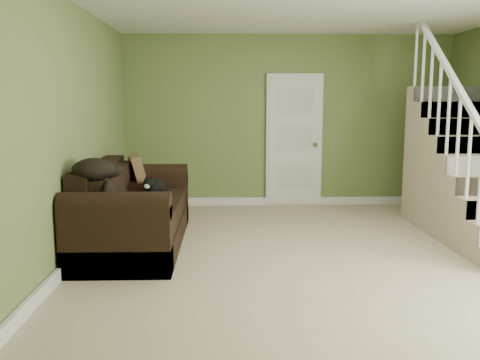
{
  "coord_description": "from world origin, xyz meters",
  "views": [
    {
      "loc": [
        -0.98,
        -5.06,
        1.6
      ],
      "look_at": [
        -0.8,
        0.44,
        0.75
      ],
      "focal_mm": 38.0,
      "sensor_mm": 36.0,
      "label": 1
    }
  ],
  "objects": [
    {
      "name": "wall_left",
      "position": [
        -2.5,
        0.0,
        1.3
      ],
      "size": [
        0.04,
        5.5,
        2.6
      ],
      "primitive_type": "cube",
      "color": "olive",
      "rests_on": "floor"
    },
    {
      "name": "door",
      "position": [
        0.1,
        2.71,
        1.01
      ],
      "size": [
        0.86,
        0.12,
        2.02
      ],
      "color": "white",
      "rests_on": "floor"
    },
    {
      "name": "wall_back",
      "position": [
        0.0,
        2.75,
        1.3
      ],
      "size": [
        5.0,
        0.04,
        2.6
      ],
      "primitive_type": "cube",
      "color": "olive",
      "rests_on": "floor"
    },
    {
      "name": "wall_front",
      "position": [
        0.0,
        -2.75,
        1.3
      ],
      "size": [
        5.0,
        0.04,
        2.6
      ],
      "primitive_type": "cube",
      "color": "olive",
      "rests_on": "floor"
    },
    {
      "name": "floor",
      "position": [
        0.0,
        0.0,
        0.0
      ],
      "size": [
        5.0,
        5.5,
        0.01
      ],
      "primitive_type": "cube",
      "color": "tan",
      "rests_on": "ground"
    },
    {
      "name": "banana",
      "position": [
        -1.85,
        0.08,
        0.53
      ],
      "size": [
        0.18,
        0.21,
        0.06
      ],
      "primitive_type": "ellipsoid",
      "rotation": [
        0.0,
        0.0,
        0.66
      ],
      "color": "gold",
      "rests_on": "sofa"
    },
    {
      "name": "baseboard_back",
      "position": [
        0.0,
        2.72,
        0.06
      ],
      "size": [
        5.0,
        0.04,
        0.12
      ],
      "primitive_type": "cube",
      "color": "white",
      "rests_on": "floor"
    },
    {
      "name": "throw_pillow",
      "position": [
        -2.05,
        1.3,
        0.7
      ],
      "size": [
        0.35,
        0.52,
        0.49
      ],
      "primitive_type": "cube",
      "rotation": [
        0.0,
        -0.24,
        0.27
      ],
      "color": "#533521",
      "rests_on": "sofa"
    },
    {
      "name": "throw_blanket",
      "position": [
        -2.24,
        -0.15,
        0.96
      ],
      "size": [
        0.49,
        0.59,
        0.21
      ],
      "primitive_type": "ellipsoid",
      "rotation": [
        0.0,
        0.0,
        0.22
      ],
      "color": "black",
      "rests_on": "sofa"
    },
    {
      "name": "staircase",
      "position": [
        1.99,
        0.97,
        0.64
      ],
      "size": [
        1.0,
        2.51,
        2.82
      ],
      "color": "tan",
      "rests_on": "floor"
    },
    {
      "name": "side_table",
      "position": [
        -2.1,
        1.21,
        0.32
      ],
      "size": [
        0.63,
        0.63,
        0.86
      ],
      "rotation": [
        0.0,
        0.0,
        0.23
      ],
      "color": "black",
      "rests_on": "floor"
    },
    {
      "name": "baseboard_left",
      "position": [
        -2.47,
        0.0,
        0.06
      ],
      "size": [
        0.04,
        5.5,
        0.12
      ],
      "primitive_type": "cube",
      "color": "white",
      "rests_on": "floor"
    },
    {
      "name": "cat",
      "position": [
        -1.8,
        0.91,
        0.6
      ],
      "size": [
        0.29,
        0.54,
        0.26
      ],
      "rotation": [
        0.0,
        0.0,
        -0.29
      ],
      "color": "black",
      "rests_on": "sofa"
    },
    {
      "name": "sofa",
      "position": [
        -2.02,
        0.54,
        0.35
      ],
      "size": [
        1.01,
        2.34,
        0.92
      ],
      "color": "black",
      "rests_on": "floor"
    }
  ]
}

